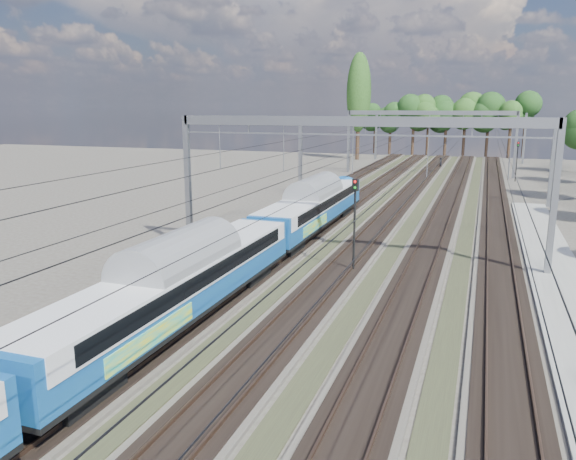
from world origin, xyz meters
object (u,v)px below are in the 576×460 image
(emu_train, at_px, (174,276))
(worker, at_px, (441,163))
(signal_near, at_px, (355,214))
(signal_far, at_px, (517,156))

(emu_train, height_order, worker, emu_train)
(worker, bearing_deg, emu_train, -173.24)
(emu_train, xyz_separation_m, signal_near, (5.30, 11.26, 1.01))
(worker, bearing_deg, signal_far, -131.23)
(signal_near, bearing_deg, signal_far, 94.24)
(emu_train, distance_m, signal_near, 12.48)
(emu_train, distance_m, signal_far, 60.67)
(worker, bearing_deg, signal_near, -169.09)
(worker, relative_size, signal_near, 0.30)
(signal_near, relative_size, signal_far, 1.08)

